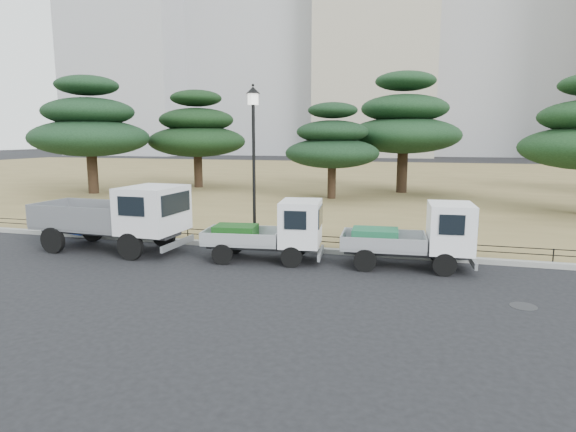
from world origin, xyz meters
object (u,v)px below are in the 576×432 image
(truck_kei_front, at_px, (272,231))
(street_lamp, at_px, (254,139))
(tarp_pile, at_px, (80,221))
(truck_large, at_px, (118,215))
(truck_kei_rear, at_px, (417,236))

(truck_kei_front, relative_size, street_lamp, 0.70)
(tarp_pile, bearing_deg, truck_large, -31.28)
(truck_large, bearing_deg, tarp_pile, 150.74)
(truck_kei_front, relative_size, truck_kei_rear, 0.99)
(truck_kei_rear, bearing_deg, truck_large, 179.20)
(truck_large, bearing_deg, street_lamp, 25.90)
(street_lamp, bearing_deg, truck_large, -156.12)
(truck_large, relative_size, tarp_pile, 2.99)
(tarp_pile, bearing_deg, truck_kei_front, -11.38)
(truck_kei_front, height_order, tarp_pile, truck_kei_front)
(truck_kei_front, bearing_deg, street_lamp, 118.16)
(truck_kei_rear, bearing_deg, street_lamp, 162.45)
(truck_kei_rear, xyz_separation_m, street_lamp, (-5.53, 1.36, 2.79))
(street_lamp, bearing_deg, truck_kei_front, -54.92)
(truck_large, xyz_separation_m, street_lamp, (4.20, 1.86, 2.52))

